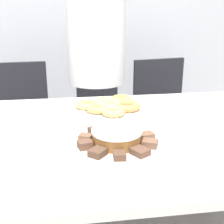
{
  "coord_description": "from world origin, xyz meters",
  "views": [
    {
      "loc": [
        -0.12,
        -1.15,
        1.24
      ],
      "look_at": [
        0.05,
        0.06,
        0.82
      ],
      "focal_mm": 50.0,
      "sensor_mm": 36.0,
      "label": 1
    }
  ],
  "objects_px": {
    "office_chair_right": "(165,124)",
    "plate_donuts": "(108,109)",
    "frosted_cake": "(117,136)",
    "person_standing": "(97,73)",
    "office_chair_left": "(21,132)",
    "plate_cake": "(117,144)"
  },
  "relations": [
    {
      "from": "person_standing",
      "to": "frosted_cake",
      "type": "bearing_deg",
      "value": -91.38
    },
    {
      "from": "person_standing",
      "to": "office_chair_left",
      "type": "xyz_separation_m",
      "value": [
        -0.53,
        0.1,
        -0.42
      ]
    },
    {
      "from": "plate_donuts",
      "to": "frosted_cake",
      "type": "bearing_deg",
      "value": -93.28
    },
    {
      "from": "person_standing",
      "to": "plate_donuts",
      "type": "distance_m",
      "value": 0.57
    },
    {
      "from": "person_standing",
      "to": "office_chair_right",
      "type": "height_order",
      "value": "person_standing"
    },
    {
      "from": "office_chair_left",
      "to": "plate_cake",
      "type": "bearing_deg",
      "value": -68.26
    },
    {
      "from": "frosted_cake",
      "to": "office_chair_right",
      "type": "bearing_deg",
      "value": 63.42
    },
    {
      "from": "office_chair_left",
      "to": "office_chair_right",
      "type": "distance_m",
      "value": 1.04
    },
    {
      "from": "office_chair_left",
      "to": "frosted_cake",
      "type": "height_order",
      "value": "office_chair_left"
    },
    {
      "from": "person_standing",
      "to": "office_chair_left",
      "type": "bearing_deg",
      "value": 168.76
    },
    {
      "from": "plate_cake",
      "to": "frosted_cake",
      "type": "xyz_separation_m",
      "value": [
        0.0,
        0.0,
        0.03
      ]
    },
    {
      "from": "office_chair_right",
      "to": "office_chair_left",
      "type": "bearing_deg",
      "value": 170.67
    },
    {
      "from": "office_chair_left",
      "to": "office_chair_right",
      "type": "xyz_separation_m",
      "value": [
        1.04,
        -0.0,
        0.0
      ]
    },
    {
      "from": "plate_donuts",
      "to": "office_chair_right",
      "type": "bearing_deg",
      "value": 52.64
    },
    {
      "from": "office_chair_left",
      "to": "plate_cake",
      "type": "height_order",
      "value": "office_chair_left"
    },
    {
      "from": "office_chair_right",
      "to": "plate_donuts",
      "type": "height_order",
      "value": "office_chair_right"
    },
    {
      "from": "office_chair_left",
      "to": "office_chair_right",
      "type": "height_order",
      "value": "same"
    },
    {
      "from": "office_chair_right",
      "to": "plate_cake",
      "type": "bearing_deg",
      "value": -125.88
    },
    {
      "from": "person_standing",
      "to": "office_chair_right",
      "type": "xyz_separation_m",
      "value": [
        0.51,
        0.1,
        -0.42
      ]
    },
    {
      "from": "plate_donuts",
      "to": "plate_cake",
      "type": "bearing_deg",
      "value": -93.28
    },
    {
      "from": "office_chair_right",
      "to": "plate_donuts",
      "type": "relative_size",
      "value": 2.2
    },
    {
      "from": "person_standing",
      "to": "office_chair_right",
      "type": "relative_size",
      "value": 1.82
    }
  ]
}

